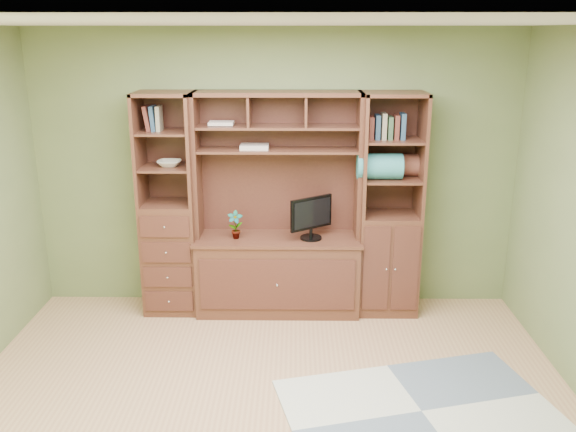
{
  "coord_description": "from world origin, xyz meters",
  "views": [
    {
      "loc": [
        0.19,
        -3.58,
        2.56
      ],
      "look_at": [
        0.13,
        1.2,
        1.1
      ],
      "focal_mm": 38.0,
      "sensor_mm": 36.0,
      "label": 1
    }
  ],
  "objects_px": {
    "left_tower": "(169,205)",
    "monitor": "(311,210)",
    "center_hutch": "(278,207)",
    "right_tower": "(390,206)"
  },
  "relations": [
    {
      "from": "monitor",
      "to": "right_tower",
      "type": "bearing_deg",
      "value": -29.46
    },
    {
      "from": "center_hutch",
      "to": "left_tower",
      "type": "relative_size",
      "value": 1.0
    },
    {
      "from": "left_tower",
      "to": "monitor",
      "type": "relative_size",
      "value": 3.77
    },
    {
      "from": "center_hutch",
      "to": "monitor",
      "type": "distance_m",
      "value": 0.31
    },
    {
      "from": "right_tower",
      "to": "monitor",
      "type": "xyz_separation_m",
      "value": [
        -0.72,
        -0.07,
        -0.02
      ]
    },
    {
      "from": "center_hutch",
      "to": "right_tower",
      "type": "xyz_separation_m",
      "value": [
        1.02,
        0.04,
        0.0
      ]
    },
    {
      "from": "right_tower",
      "to": "monitor",
      "type": "relative_size",
      "value": 3.77
    },
    {
      "from": "center_hutch",
      "to": "right_tower",
      "type": "relative_size",
      "value": 1.0
    },
    {
      "from": "right_tower",
      "to": "monitor",
      "type": "bearing_deg",
      "value": -174.05
    },
    {
      "from": "left_tower",
      "to": "right_tower",
      "type": "distance_m",
      "value": 2.02
    }
  ]
}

